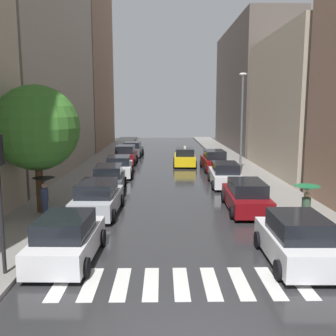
% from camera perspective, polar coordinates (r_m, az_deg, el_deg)
% --- Properties ---
extents(ground_plane, '(28.00, 72.00, 0.04)m').
position_cam_1_polar(ground_plane, '(31.84, 0.11, -0.43)').
color(ground_plane, '#2B2B2D').
extents(sidewalk_left, '(3.00, 72.00, 0.15)m').
position_cam_1_polar(sidewalk_left, '(32.37, -11.48, -0.29)').
color(sidewalk_left, gray).
rests_on(sidewalk_left, ground).
extents(sidewalk_right, '(3.00, 72.00, 0.15)m').
position_cam_1_polar(sidewalk_right, '(32.59, 11.61, -0.23)').
color(sidewalk_right, gray).
rests_on(sidewalk_right, ground).
extents(crosswalk_stripes, '(7.65, 2.20, 0.01)m').
position_cam_1_polar(crosswalk_stripes, '(11.85, 1.98, -17.04)').
color(crosswalk_stripes, silver).
rests_on(crosswalk_stripes, ground).
extents(building_left_mid, '(6.00, 20.94, 17.83)m').
position_cam_1_polar(building_left_mid, '(33.16, -19.96, 14.92)').
color(building_left_mid, '#9E9384').
rests_on(building_left_mid, ground).
extents(building_left_far, '(6.00, 17.16, 23.15)m').
position_cam_1_polar(building_left_far, '(52.31, -12.92, 15.79)').
color(building_left_far, '#8C6B56').
rests_on(building_left_far, ground).
extents(building_right_mid, '(6.00, 14.07, 10.97)m').
position_cam_1_polar(building_right_mid, '(32.50, 20.18, 8.96)').
color(building_right_mid, '#B2A38C').
rests_on(building_right_mid, ground).
extents(building_right_far, '(6.00, 21.80, 15.32)m').
position_cam_1_polar(building_right_far, '(50.71, 12.52, 11.58)').
color(building_right_far, '#564C47').
rests_on(building_right_far, ground).
extents(parked_car_left_nearest, '(2.18, 4.21, 1.64)m').
position_cam_1_polar(parked_car_left_nearest, '(13.59, -15.08, -10.38)').
color(parked_car_left_nearest, silver).
rests_on(parked_car_left_nearest, ground).
extents(parked_car_left_second, '(2.26, 4.57, 1.69)m').
position_cam_1_polar(parked_car_left_second, '(19.06, -10.59, -4.55)').
color(parked_car_left_second, '#B2B7BF').
rests_on(parked_car_left_second, ground).
extents(parked_car_left_third, '(2.20, 4.69, 1.68)m').
position_cam_1_polar(parked_car_left_third, '(24.11, -8.92, -1.66)').
color(parked_car_left_third, '#474C51').
rests_on(parked_car_left_third, ground).
extents(parked_car_left_fourth, '(2.27, 4.63, 1.58)m').
position_cam_1_polar(parked_car_left_fourth, '(29.39, -7.40, 0.21)').
color(parked_car_left_fourth, silver).
rests_on(parked_car_left_fourth, ground).
extents(parked_car_left_fifth, '(2.15, 4.11, 1.78)m').
position_cam_1_polar(parked_car_left_fifth, '(35.76, -6.42, 1.92)').
color(parked_car_left_fifth, maroon).
rests_on(parked_car_left_fifth, ground).
extents(parked_car_left_sixth, '(2.29, 4.27, 1.59)m').
position_cam_1_polar(parked_car_left_sixth, '(41.42, -5.37, 2.80)').
color(parked_car_left_sixth, '#474C51').
rests_on(parked_car_left_sixth, ground).
extents(parked_car_right_nearest, '(2.12, 4.08, 1.72)m').
position_cam_1_polar(parked_car_right_nearest, '(13.63, 18.83, -10.37)').
color(parked_car_right_nearest, silver).
rests_on(parked_car_right_nearest, ground).
extents(parked_car_right_second, '(2.18, 4.84, 1.58)m').
position_cam_1_polar(parked_car_right_second, '(19.77, 11.74, -4.23)').
color(parked_car_right_second, maroon).
rests_on(parked_car_right_second, ground).
extents(parked_car_right_third, '(2.19, 4.72, 1.59)m').
position_cam_1_polar(parked_car_right_third, '(25.85, 8.61, -1.02)').
color(parked_car_right_third, silver).
rests_on(parked_car_right_third, ground).
extents(parked_car_right_fourth, '(2.08, 4.61, 1.72)m').
position_cam_1_polar(parked_car_right_fourth, '(32.10, 7.00, 1.06)').
color(parked_car_right_fourth, maroon).
rests_on(parked_car_right_fourth, ground).
extents(taxi_midroad, '(2.20, 4.39, 1.81)m').
position_cam_1_polar(taxi_midroad, '(34.48, 2.54, 1.60)').
color(taxi_midroad, yellow).
rests_on(taxi_midroad, ground).
extents(pedestrian_near_tree, '(1.03, 1.03, 1.85)m').
position_cam_1_polar(pedestrian_near_tree, '(18.64, -18.25, -2.86)').
color(pedestrian_near_tree, navy).
rests_on(pedestrian_near_tree, sidewalk_left).
extents(pedestrian_by_kerb, '(1.07, 1.07, 1.88)m').
position_cam_1_polar(pedestrian_by_kerb, '(16.77, 20.24, -4.15)').
color(pedestrian_by_kerb, black).
rests_on(pedestrian_by_kerb, sidewalk_right).
extents(street_tree_left, '(4.10, 4.10, 6.19)m').
position_cam_1_polar(street_tree_left, '(19.18, -19.27, 5.72)').
color(street_tree_left, '#513823').
rests_on(street_tree_left, sidewalk_left).
extents(lamp_post_right, '(0.60, 0.28, 7.71)m').
position_cam_1_polar(lamp_post_right, '(29.56, 11.11, 7.57)').
color(lamp_post_right, '#595B60').
rests_on(lamp_post_right, sidewalk_right).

